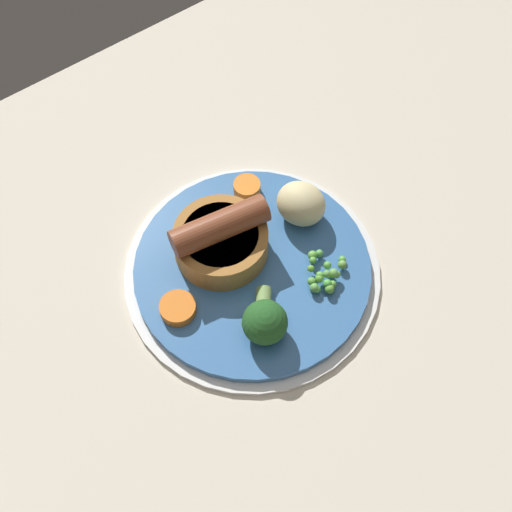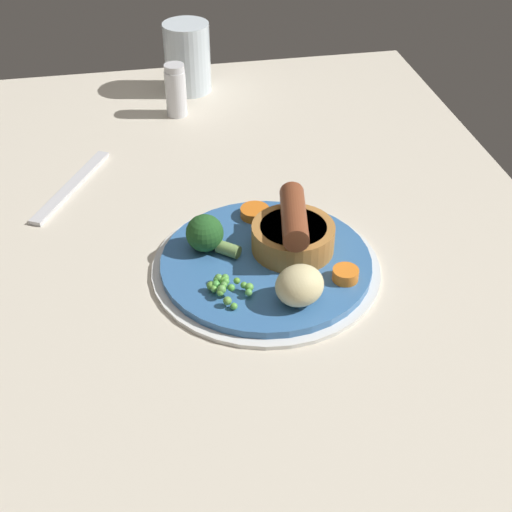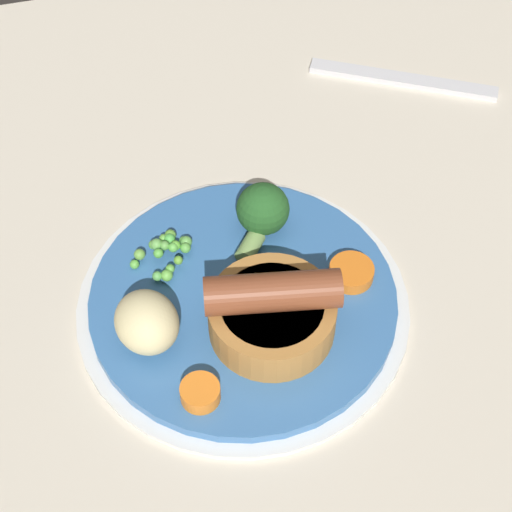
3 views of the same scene
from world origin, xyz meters
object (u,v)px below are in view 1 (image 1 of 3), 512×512
(dinner_plate, at_px, (252,271))
(carrot_slice_2, at_px, (178,308))
(pea_pile, at_px, (325,274))
(broccoli_floret_near, at_px, (265,321))
(sausage_pudding, at_px, (221,239))
(potato_chunk_0, at_px, (301,204))
(carrot_slice_4, at_px, (247,188))

(dinner_plate, bearing_deg, carrot_slice_2, 177.80)
(pea_pile, xyz_separation_m, broccoli_floret_near, (-0.08, -0.01, 0.01))
(dinner_plate, height_order, pea_pile, pea_pile)
(sausage_pudding, bearing_deg, carrot_slice_2, 32.84)
(potato_chunk_0, bearing_deg, dinner_plate, -165.58)
(broccoli_floret_near, bearing_deg, carrot_slice_2, -101.29)
(dinner_plate, bearing_deg, carrot_slice_4, 56.97)
(dinner_plate, distance_m, carrot_slice_4, 0.09)
(broccoli_floret_near, height_order, carrot_slice_2, broccoli_floret_near)
(potato_chunk_0, bearing_deg, carrot_slice_4, 114.22)
(sausage_pudding, distance_m, carrot_slice_2, 0.08)
(broccoli_floret_near, xyz_separation_m, carrot_slice_2, (-0.05, 0.07, -0.01))
(dinner_plate, distance_m, potato_chunk_0, 0.08)
(pea_pile, height_order, carrot_slice_4, pea_pile)
(potato_chunk_0, bearing_deg, sausage_pudding, 171.06)
(sausage_pudding, relative_size, carrot_slice_4, 3.51)
(carrot_slice_2, bearing_deg, carrot_slice_4, 28.50)
(sausage_pudding, relative_size, broccoli_floret_near, 1.78)
(carrot_slice_2, bearing_deg, broccoli_floret_near, -50.36)
(sausage_pudding, xyz_separation_m, pea_pile, (0.06, -0.09, -0.01))
(pea_pile, bearing_deg, broccoli_floret_near, -172.83)
(carrot_slice_2, bearing_deg, dinner_plate, -2.20)
(pea_pile, relative_size, carrot_slice_2, 1.48)
(pea_pile, distance_m, carrot_slice_2, 0.14)
(carrot_slice_4, bearing_deg, broccoli_floret_near, -120.21)
(pea_pile, bearing_deg, carrot_slice_4, 89.56)
(sausage_pudding, bearing_deg, pea_pile, 136.11)
(dinner_plate, bearing_deg, sausage_pudding, 111.95)
(sausage_pudding, distance_m, broccoli_floret_near, 0.10)
(dinner_plate, height_order, broccoli_floret_near, broccoli_floret_near)
(dinner_plate, height_order, sausage_pudding, sausage_pudding)
(broccoli_floret_near, relative_size, carrot_slice_2, 1.61)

